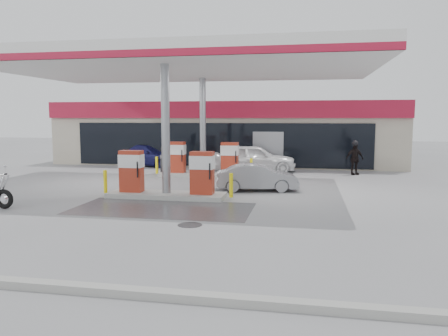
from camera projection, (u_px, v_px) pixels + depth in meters
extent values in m
plane|color=gray|center=(148.00, 208.00, 14.72)|extent=(90.00, 90.00, 0.00)
cube|color=#4C4C4F|center=(162.00, 209.00, 14.62)|extent=(6.00, 3.00, 0.00)
cylinder|color=#38383A|center=(190.00, 225.00, 12.39)|extent=(0.70, 0.70, 0.01)
cube|color=gray|center=(10.00, 283.00, 7.87)|extent=(28.00, 0.25, 0.15)
cube|color=beige|center=(230.00, 132.00, 30.10)|extent=(22.00, 8.00, 4.00)
cube|color=black|center=(218.00, 145.00, 26.24)|extent=(18.00, 0.10, 2.60)
cube|color=#A4142E|center=(218.00, 110.00, 25.92)|extent=(22.00, 0.25, 1.00)
cube|color=navy|center=(339.00, 109.00, 24.59)|extent=(3.50, 0.12, 0.80)
cube|color=gray|center=(268.00, 150.00, 25.68)|extent=(1.80, 0.14, 2.20)
cube|color=silver|center=(186.00, 65.00, 18.98)|extent=(16.00, 10.00, 0.60)
cube|color=#A4142E|center=(145.00, 53.00, 14.17)|extent=(16.00, 0.12, 0.24)
cube|color=#A4142E|center=(211.00, 79.00, 23.83)|extent=(16.00, 0.12, 0.24)
cylinder|color=gray|center=(166.00, 129.00, 16.37)|extent=(0.32, 0.32, 5.00)
cylinder|color=gray|center=(203.00, 126.00, 22.22)|extent=(0.32, 0.32, 5.00)
cube|color=#9E9E99|center=(167.00, 195.00, 16.66)|extent=(4.50, 1.30, 0.18)
cube|color=maroon|center=(132.00, 171.00, 16.81)|extent=(0.85, 0.48, 1.60)
cube|color=maroon|center=(202.00, 173.00, 16.30)|extent=(0.85, 0.48, 1.60)
cube|color=silver|center=(131.00, 161.00, 16.76)|extent=(0.88, 0.52, 0.50)
cube|color=silver|center=(202.00, 162.00, 16.25)|extent=(0.88, 0.52, 0.50)
cylinder|color=yellow|center=(105.00, 182.00, 17.06)|extent=(0.14, 0.14, 0.90)
cylinder|color=yellow|center=(231.00, 185.00, 16.14)|extent=(0.14, 0.14, 0.90)
cube|color=#9E9E99|center=(203.00, 175.00, 22.51)|extent=(4.50, 1.30, 0.18)
cube|color=maroon|center=(177.00, 157.00, 22.67)|extent=(0.85, 0.48, 1.60)
cube|color=maroon|center=(230.00, 158.00, 22.15)|extent=(0.85, 0.48, 1.60)
cube|color=silver|center=(177.00, 150.00, 22.62)|extent=(0.88, 0.52, 0.50)
cube|color=silver|center=(230.00, 150.00, 22.11)|extent=(0.88, 0.52, 0.50)
cylinder|color=yellow|center=(157.00, 165.00, 22.92)|extent=(0.14, 0.14, 0.90)
cylinder|color=yellow|center=(251.00, 167.00, 22.00)|extent=(0.14, 0.14, 0.90)
torus|color=black|center=(4.00, 199.00, 14.56)|extent=(0.67, 0.16, 0.67)
sphere|color=silver|center=(1.00, 180.00, 14.50)|extent=(0.20, 0.20, 0.20)
imported|color=white|center=(254.00, 158.00, 24.14)|extent=(4.87, 2.71, 1.57)
imported|color=#4E4E52|center=(167.00, 155.00, 23.80)|extent=(0.86, 1.04, 1.96)
imported|color=gray|center=(257.00, 177.00, 18.16)|extent=(3.53, 1.78, 1.11)
imported|color=navy|center=(149.00, 155.00, 27.45)|extent=(5.03, 3.22, 1.36)
imported|color=black|center=(355.00, 159.00, 23.14)|extent=(1.09, 0.79, 1.72)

